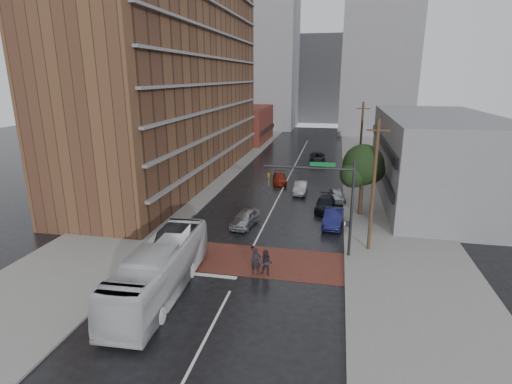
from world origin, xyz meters
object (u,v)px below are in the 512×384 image
at_px(pedestrian_b, 266,263).
at_px(car_travel_c, 280,178).
at_px(car_parked_near, 333,218).
at_px(car_parked_mid, 325,204).
at_px(car_travel_b, 300,188).
at_px(car_travel_a, 245,218).
at_px(suv_travel, 317,158).
at_px(car_parked_far, 337,195).
at_px(transit_bus, 160,269).
at_px(pedestrian_a, 256,261).

relative_size(pedestrian_b, car_travel_c, 0.43).
bearing_deg(car_parked_near, car_travel_c, 120.96).
bearing_deg(car_travel_c, car_parked_mid, -67.78).
xyz_separation_m(car_travel_b, car_parked_mid, (2.98, -5.43, -0.02)).
bearing_deg(pedestrian_b, car_travel_a, 121.34).
relative_size(pedestrian_b, suv_travel, 0.35).
height_order(car_travel_a, car_travel_c, car_travel_a).
height_order(pedestrian_b, car_parked_far, pedestrian_b).
xyz_separation_m(suv_travel, car_parked_mid, (2.04, -23.19, -0.07)).
xyz_separation_m(suv_travel, car_parked_near, (2.89, -27.44, 0.02)).
bearing_deg(car_parked_near, car_parked_far, 92.74).
height_order(car_travel_b, suv_travel, suv_travel).
height_order(car_travel_c, suv_travel, suv_travel).
distance_m(pedestrian_b, car_parked_mid, 14.96).
height_order(car_travel_b, car_parked_mid, car_travel_b).
xyz_separation_m(car_travel_a, car_travel_c, (0.89, 15.35, -0.11)).
height_order(transit_bus, car_travel_c, transit_bus).
bearing_deg(car_parked_mid, car_travel_a, -136.09).
relative_size(transit_bus, car_travel_a, 2.73).
height_order(pedestrian_b, car_travel_c, pedestrian_b).
relative_size(transit_bus, car_parked_near, 2.55).
bearing_deg(suv_travel, car_parked_mid, -88.66).
bearing_deg(pedestrian_b, car_travel_b, 98.48).
bearing_deg(car_travel_a, car_parked_far, 58.37).
relative_size(suv_travel, car_parked_far, 1.39).
height_order(pedestrian_a, car_parked_far, pedestrian_a).
relative_size(pedestrian_a, car_parked_mid, 0.42).
bearing_deg(car_parked_near, car_parked_mid, 105.91).
relative_size(pedestrian_a, car_travel_c, 0.45).
height_order(pedestrian_b, suv_travel, pedestrian_b).
bearing_deg(car_parked_mid, transit_bus, -113.73).
xyz_separation_m(pedestrian_b, car_parked_near, (4.23, 10.32, -0.16)).
distance_m(transit_bus, car_parked_near, 17.16).
xyz_separation_m(transit_bus, pedestrian_a, (5.21, 3.52, -0.65)).
distance_m(car_travel_c, car_parked_far, 9.30).
distance_m(car_parked_near, car_parked_far, 7.71).
distance_m(car_travel_b, suv_travel, 17.78).
height_order(car_travel_c, car_parked_near, car_parked_near).
height_order(pedestrian_a, car_travel_b, pedestrian_a).
bearing_deg(car_travel_b, car_travel_a, -109.14).
relative_size(suv_travel, car_parked_mid, 1.16).
bearing_deg(pedestrian_a, car_travel_a, 89.45).
xyz_separation_m(transit_bus, car_travel_c, (3.31, 27.58, -1.00)).
relative_size(car_travel_a, suv_travel, 0.81).
bearing_deg(car_parked_far, transit_bus, -125.26).
bearing_deg(car_parked_mid, car_parked_near, -75.27).
bearing_deg(car_parked_near, pedestrian_b, -107.69).
bearing_deg(car_travel_a, pedestrian_b, -59.42).
relative_size(car_travel_c, car_parked_far, 1.12).
distance_m(pedestrian_b, car_parked_far, 18.58).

